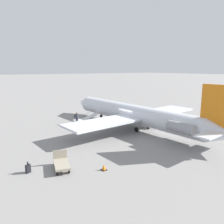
# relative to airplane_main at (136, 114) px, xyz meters

# --- Properties ---
(ground_plane) EXTENTS (600.00, 600.00, 0.00)m
(ground_plane) POSITION_rel_airplane_main_xyz_m (0.85, 0.05, -1.89)
(ground_plane) COLOR gray
(airplane_main) EXTENTS (26.81, 20.19, 6.32)m
(airplane_main) POSITION_rel_airplane_main_xyz_m (0.00, 0.00, 0.00)
(airplane_main) COLOR silver
(airplane_main) RESTS_ON ground
(boarding_stairs) EXTENTS (1.28, 4.07, 1.61)m
(boarding_stairs) POSITION_rel_airplane_main_xyz_m (6.89, 4.19, -1.53)
(boarding_stairs) COLOR silver
(boarding_stairs) RESTS_ON ground
(passenger) EXTENTS (0.36, 0.55, 1.74)m
(passenger) POSITION_rel_airplane_main_xyz_m (6.44, 5.35, -0.89)
(passenger) COLOR #23232D
(passenger) RESTS_ON ground
(luggage_cart) EXTENTS (2.42, 1.67, 1.22)m
(luggage_cart) POSITION_rel_airplane_main_xyz_m (-5.57, 12.65, -1.43)
(luggage_cart) COLOR #9E937F
(luggage_cart) RESTS_ON ground
(suitcase) EXTENTS (0.33, 0.41, 0.88)m
(suitcase) POSITION_rel_airplane_main_xyz_m (-4.71, 14.96, -1.56)
(suitcase) COLOR black
(suitcase) RESTS_ON ground
(traffic_cone_near_stairs) EXTENTS (0.61, 0.61, 0.67)m
(traffic_cone_near_stairs) POSITION_rel_airplane_main_xyz_m (4.97, 6.38, -1.58)
(traffic_cone_near_stairs) COLOR black
(traffic_cone_near_stairs) RESTS_ON ground
(traffic_cone_near_cart) EXTENTS (0.42, 0.42, 0.46)m
(traffic_cone_near_cart) POSITION_rel_airplane_main_xyz_m (-7.65, 10.06, -1.68)
(traffic_cone_near_cart) COLOR black
(traffic_cone_near_cart) RESTS_ON ground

